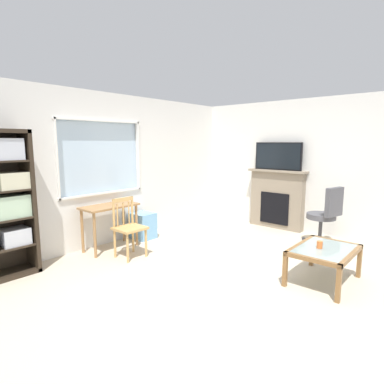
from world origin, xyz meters
TOP-DOWN VIEW (x-y plane):
  - ground at (0.00, 0.00)m, footprint 6.27×6.04m
  - wall_back_with_window at (0.05, 2.52)m, footprint 5.27×0.15m
  - wall_right at (2.69, 0.00)m, footprint 0.12×5.24m
  - desk_under_window at (-0.45, 2.17)m, footprint 0.90×0.45m
  - wooden_chair at (-0.48, 1.66)m, footprint 0.43×0.41m
  - plastic_drawer_unit at (0.28, 2.22)m, footprint 0.35×0.40m
  - fireplace at (2.54, 0.72)m, footprint 0.26×1.19m
  - tv at (2.52, 0.72)m, footprint 0.06×0.97m
  - office_chair at (2.06, -0.41)m, footprint 0.58×0.61m
  - coffee_table at (0.55, -0.89)m, footprint 0.92×0.66m
  - sippy_cup at (0.50, -0.85)m, footprint 0.07×0.07m

SIDE VIEW (x-z plane):
  - ground at x=0.00m, z-range -0.02..0.00m
  - plastic_drawer_unit at x=0.28m, z-range 0.00..0.47m
  - coffee_table at x=0.55m, z-range 0.16..0.59m
  - wooden_chair at x=-0.48m, z-range 0.01..0.91m
  - sippy_cup at x=0.50m, z-range 0.44..0.53m
  - office_chair at x=2.06m, z-range 0.05..1.05m
  - fireplace at x=2.54m, z-range 0.00..1.19m
  - desk_under_window at x=-0.45m, z-range 0.24..0.96m
  - wall_back_with_window at x=0.05m, z-range -0.03..2.52m
  - wall_right at x=2.69m, z-range 0.00..2.54m
  - tv at x=2.52m, z-range 1.18..1.73m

